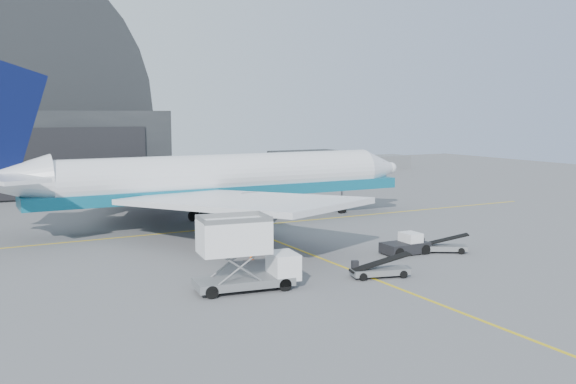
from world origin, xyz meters
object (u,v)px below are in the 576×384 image
belt_loader_a (379,270)px  pushback_tug (406,246)px  belt_loader_b (442,247)px  airliner (208,180)px  catering_truck (243,255)px

belt_loader_a → pushback_tug: bearing=53.1°
belt_loader_a → belt_loader_b: (9.57, 4.18, -0.02)m
airliner → pushback_tug: airliner is taller
airliner → belt_loader_b: 25.50m
belt_loader_a → belt_loader_b: size_ratio=1.09×
airliner → pushback_tug: 23.19m
catering_truck → belt_loader_b: bearing=15.1°
catering_truck → belt_loader_b: (19.64, 2.68, -1.91)m
pushback_tug → belt_loader_b: bearing=-19.3°
airliner → pushback_tug: size_ratio=12.50×
catering_truck → belt_loader_a: (10.07, -1.50, -1.89)m
catering_truck → belt_loader_a: 10.36m
belt_loader_b → belt_loader_a: bearing=-126.3°
catering_truck → pushback_tug: (16.69, 3.75, -1.74)m
pushback_tug → belt_loader_b: pushback_tug is taller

